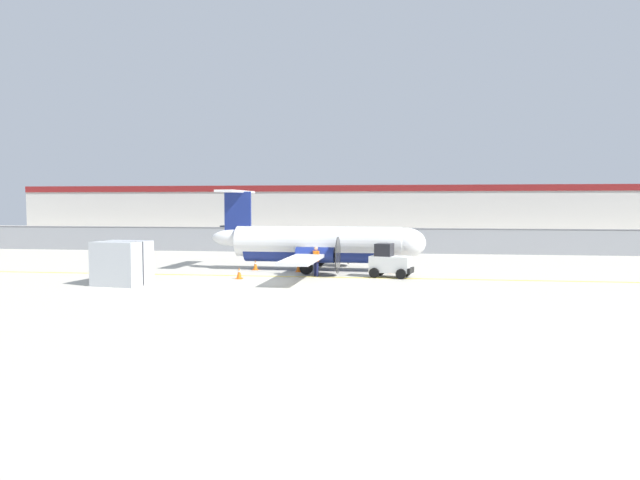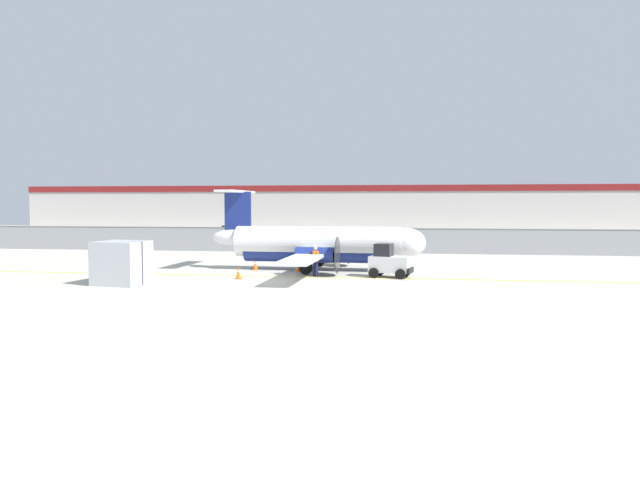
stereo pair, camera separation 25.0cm
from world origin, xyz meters
TOP-DOWN VIEW (x-y plane):
  - ground_plane at (0.00, 2.00)m, footprint 140.00×140.00m
  - perimeter_fence at (0.00, 18.00)m, footprint 98.00×0.10m
  - parking_lot_strip at (0.00, 29.50)m, footprint 98.00×17.00m
  - background_building at (0.00, 47.99)m, footprint 91.00×8.10m
  - commuter_airplane at (0.98, 5.29)m, footprint 13.39×16.05m
  - baggage_tug at (5.16, 2.45)m, footprint 2.52×1.83m
  - ground_crew_worker at (1.08, 2.15)m, footprint 0.48×0.48m
  - cargo_container at (-8.19, -2.27)m, footprint 2.67×2.34m
  - traffic_cone_near_left at (-0.28, 4.26)m, footprint 0.36×0.36m
  - traffic_cone_near_right at (-3.09, 4.86)m, footprint 0.36×0.36m
  - traffic_cone_far_left at (-2.94, 0.67)m, footprint 0.36×0.36m
  - traffic_cone_far_right at (5.29, 4.30)m, footprint 0.36×0.36m
  - parked_car_0 at (-12.59, 32.36)m, footprint 4.30×2.22m
  - parked_car_1 at (-7.51, 24.88)m, footprint 4.29×2.20m
  - parked_car_2 at (0.53, 23.76)m, footprint 4.22×2.03m
  - parked_car_3 at (7.51, 27.19)m, footprint 4.29×2.19m
  - parked_car_4 at (12.78, 25.02)m, footprint 4.39×2.43m

SIDE VIEW (x-z plane):
  - ground_plane at x=0.00m, z-range 0.00..0.01m
  - parking_lot_strip at x=0.00m, z-range 0.00..0.12m
  - traffic_cone_near_left at x=-0.28m, z-range -0.01..0.63m
  - traffic_cone_near_right at x=-3.09m, z-range -0.01..0.63m
  - traffic_cone_far_left at x=-2.94m, z-range -0.01..0.63m
  - traffic_cone_far_right at x=5.29m, z-range -0.01..0.63m
  - baggage_tug at x=5.16m, z-range -0.08..1.80m
  - parked_car_0 at x=-12.59m, z-range 0.10..1.68m
  - parked_car_1 at x=-7.51m, z-range 0.10..1.68m
  - parked_car_2 at x=0.53m, z-range 0.10..1.68m
  - parked_car_3 at x=7.51m, z-range 0.10..1.68m
  - parked_car_4 at x=12.78m, z-range 0.10..1.68m
  - ground_crew_worker at x=1.08m, z-range 0.10..1.80m
  - cargo_container at x=-8.19m, z-range 0.00..2.20m
  - perimeter_fence at x=0.00m, z-range 0.07..2.17m
  - commuter_airplane at x=0.98m, z-range -0.86..4.06m
  - background_building at x=0.00m, z-range 0.01..6.51m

